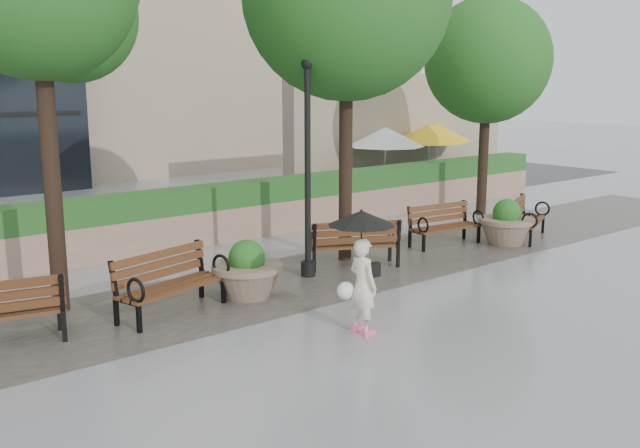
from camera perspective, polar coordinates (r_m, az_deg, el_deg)
ground at (r=12.06m, az=8.98°, el=-7.08°), size 100.00×100.00×0.00m
cobble_strip at (r=14.13m, az=-0.12°, el=-4.13°), size 28.00×3.20×0.01m
hedge_wall at (r=17.19m, az=-8.56°, el=0.82°), size 24.00×0.80×1.35m
cafe_wall at (r=25.27m, az=6.65°, el=7.30°), size 10.00×0.60×4.00m
cafe_hedge at (r=23.59m, az=9.54°, el=3.14°), size 8.00×0.50×0.90m
asphalt_street at (r=20.80m, az=-14.16°, el=0.58°), size 40.00×7.00×0.00m
bench_1 at (r=12.03m, az=-11.76°, el=-5.67°), size 2.06×1.23×1.04m
bench_2 at (r=14.72m, az=2.68°, el=-2.33°), size 1.99×1.48×1.00m
bench_3 at (r=16.86m, az=9.93°, el=-0.76°), size 1.85×0.92×0.95m
bench_4 at (r=17.99m, az=16.16°, el=-0.26°), size 1.94×1.40×0.97m
planter_left at (r=12.70m, az=-5.85°, el=-4.09°), size 1.25×1.25×1.05m
planter_right at (r=17.27m, az=14.68°, el=-0.21°), size 1.28×1.28×1.08m
lamppost at (r=13.70m, az=-0.99°, el=3.33°), size 0.28×0.28×4.23m
tree_1 at (r=15.14m, az=2.40°, el=17.27°), size 4.24×4.24×7.60m
tree_2 at (r=20.85m, az=13.34°, el=12.32°), size 3.57×3.49×6.08m
patio_umb_white at (r=23.09m, az=5.27°, el=6.92°), size 2.50×2.50×2.30m
patio_umb_yellow_a at (r=24.66m, az=8.72°, el=7.12°), size 2.50×2.50×2.30m
patio_umb_yellow_b at (r=25.32m, az=9.29°, el=7.21°), size 2.50×2.50×2.30m
pedestrian at (r=10.75m, az=3.37°, el=-2.85°), size 1.03×1.03×1.89m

